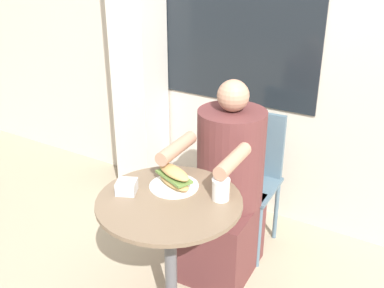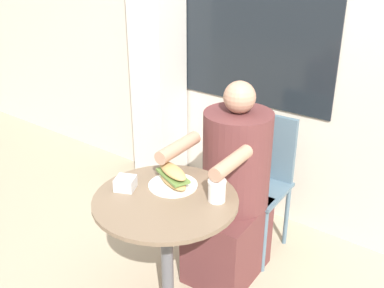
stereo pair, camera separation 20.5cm
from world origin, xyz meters
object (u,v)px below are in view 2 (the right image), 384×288
Objects in this scene: cafe_table at (167,235)px; diner_chair at (261,171)px; sandwich_on_plate at (173,178)px; drink_cup at (217,190)px; seated_diner at (232,197)px.

diner_chair is at bearing 88.68° from cafe_table.
sandwich_on_plate is (-0.07, -0.78, 0.27)m from diner_chair.
cafe_table is at bearing 85.31° from diner_chair.
sandwich_on_plate is at bearing -176.47° from drink_cup.
diner_chair reaches higher than cafe_table.
diner_chair is 0.83m from sandwich_on_plate.
sandwich_on_plate is 0.25m from drink_cup.
seated_diner is (0.03, 0.54, -0.04)m from cafe_table.
seated_diner reaches higher than cafe_table.
sandwich_on_plate is at bearing 76.92° from seated_diner.
seated_diner reaches higher than sandwich_on_plate.
drink_cup is (0.17, -0.41, 0.29)m from seated_diner.
cafe_table is at bearing -148.11° from drink_cup.
sandwich_on_plate is (-0.05, 0.11, 0.25)m from cafe_table.
diner_chair is at bearing -92.12° from seated_diner.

